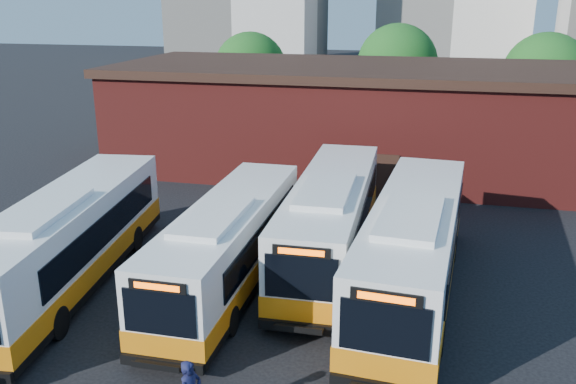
% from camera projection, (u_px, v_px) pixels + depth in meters
% --- Properties ---
extents(ground, '(220.00, 220.00, 0.00)m').
position_uv_depth(ground, '(262.00, 317.00, 20.55)').
color(ground, black).
extents(bus_west, '(4.38, 13.57, 3.64)m').
position_uv_depth(bus_west, '(67.00, 244.00, 22.35)').
color(bus_west, silver).
rests_on(bus_west, ground).
extents(bus_midwest, '(2.64, 12.37, 3.36)m').
position_uv_depth(bus_midwest, '(228.00, 248.00, 22.37)').
color(bus_midwest, silver).
rests_on(bus_midwest, ground).
extents(bus_mideast, '(3.04, 13.23, 3.58)m').
position_uv_depth(bus_mideast, '(331.00, 223.00, 24.57)').
color(bus_mideast, silver).
rests_on(bus_mideast, ground).
extents(bus_east, '(3.74, 13.69, 3.69)m').
position_uv_depth(bus_east, '(413.00, 252.00, 21.61)').
color(bus_east, silver).
rests_on(bus_east, ground).
extents(depot_building, '(28.60, 12.60, 6.40)m').
position_uv_depth(depot_building, '(348.00, 116.00, 38.08)').
color(depot_building, maroon).
rests_on(depot_building, ground).
extents(tree_west, '(6.00, 6.00, 7.65)m').
position_uv_depth(tree_west, '(250.00, 68.00, 51.00)').
color(tree_west, '#382314').
rests_on(tree_west, ground).
extents(tree_mid, '(6.56, 6.56, 8.36)m').
position_uv_depth(tree_mid, '(397.00, 64.00, 50.05)').
color(tree_mid, '#382314').
rests_on(tree_mid, ground).
extents(tree_east, '(6.24, 6.24, 7.96)m').
position_uv_depth(tree_east, '(545.00, 75.00, 44.91)').
color(tree_east, '#382314').
rests_on(tree_east, ground).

